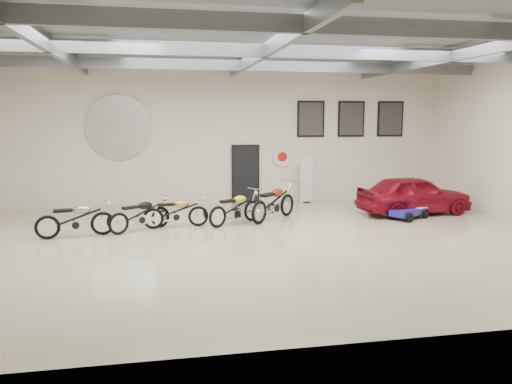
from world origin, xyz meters
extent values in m
cube|color=beige|center=(0.00, 0.00, 0.00)|extent=(16.00, 12.00, 0.01)
cube|color=slate|center=(0.00, 0.00, 5.00)|extent=(16.00, 12.00, 0.01)
cube|color=silver|center=(0.00, 6.00, 2.50)|extent=(16.00, 0.02, 5.00)
cube|color=black|center=(0.50, 5.95, 1.05)|extent=(0.92, 0.08, 2.10)
imported|color=maroon|center=(5.57, 2.70, 0.64)|extent=(1.82, 3.86, 1.28)
camera|label=1|loc=(-2.55, -12.23, 3.12)|focal=35.00mm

